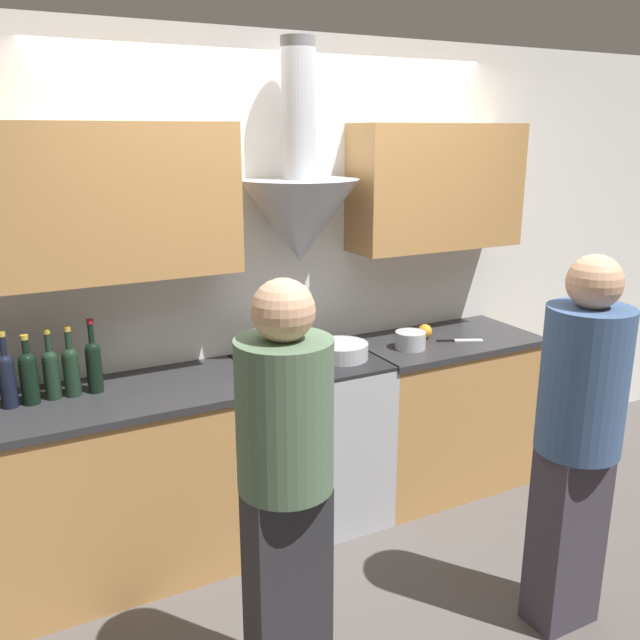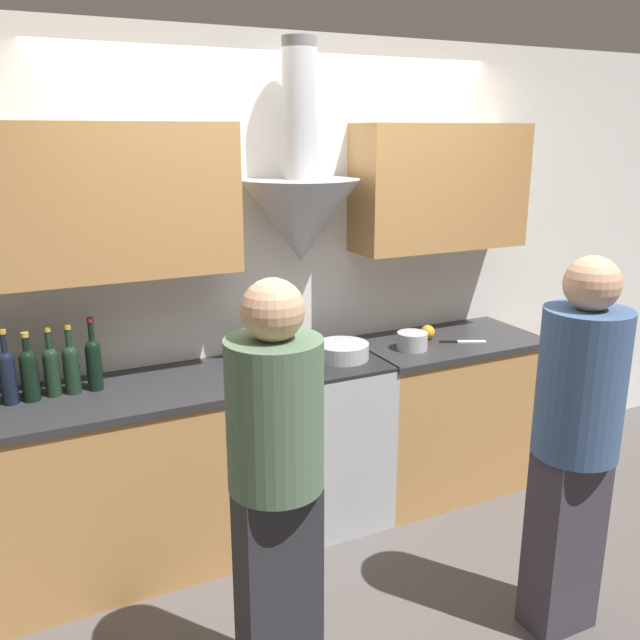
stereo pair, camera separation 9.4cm
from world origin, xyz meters
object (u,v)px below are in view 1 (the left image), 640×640
at_px(wine_bottle_5, 71,368).
at_px(wine_bottle_3, 29,375).
at_px(wine_bottle_4, 51,371).
at_px(saucepan, 410,340).
at_px(person_foreground_left, 286,485).
at_px(orange_fruit, 425,331).
at_px(person_foreground_right, 578,432).
at_px(wine_bottle_2, 7,377).
at_px(stove_range, 311,441).
at_px(mixing_bowl, 342,351).
at_px(stock_pot, 284,353).
at_px(wine_bottle_6, 94,363).

bearing_deg(wine_bottle_5, wine_bottle_3, -175.44).
distance_m(wine_bottle_4, wine_bottle_5, 0.09).
height_order(saucepan, person_foreground_left, person_foreground_left).
xyz_separation_m(orange_fruit, person_foreground_right, (-0.18, -1.31, -0.06)).
bearing_deg(wine_bottle_5, wine_bottle_4, 176.47).
relative_size(wine_bottle_2, saucepan, 2.03).
height_order(wine_bottle_2, person_foreground_right, person_foreground_right).
bearing_deg(wine_bottle_4, stove_range, -3.75).
height_order(mixing_bowl, person_foreground_left, person_foreground_left).
bearing_deg(saucepan, wine_bottle_5, 175.31).
bearing_deg(mixing_bowl, stove_range, 166.83).
xyz_separation_m(wine_bottle_2, person_foreground_left, (0.80, -1.16, -0.16)).
bearing_deg(orange_fruit, stove_range, -176.14).
xyz_separation_m(wine_bottle_2, mixing_bowl, (1.62, -0.10, -0.10)).
xyz_separation_m(person_foreground_left, person_foreground_right, (1.26, -0.16, -0.00)).
bearing_deg(mixing_bowl, wine_bottle_4, 175.16).
distance_m(stove_range, saucepan, 0.78).
height_order(wine_bottle_4, wine_bottle_5, wine_bottle_5).
distance_m(stock_pot, orange_fruit, 0.94).
height_order(wine_bottle_4, orange_fruit, wine_bottle_4).
height_order(wine_bottle_3, orange_fruit, wine_bottle_3).
height_order(wine_bottle_3, saucepan, wine_bottle_3).
bearing_deg(person_foreground_right, wine_bottle_2, 147.36).
distance_m(wine_bottle_4, person_foreground_right, 2.31).
bearing_deg(stove_range, saucepan, -6.56).
height_order(wine_bottle_3, person_foreground_right, person_foreground_right).
xyz_separation_m(stock_pot, mixing_bowl, (0.33, -0.03, -0.03)).
height_order(wine_bottle_3, person_foreground_left, person_foreground_left).
distance_m(wine_bottle_4, person_foreground_left, 1.34).
relative_size(stock_pot, saucepan, 1.41).
bearing_deg(person_foreground_left, wine_bottle_3, 121.62).
bearing_deg(wine_bottle_3, person_foreground_left, -58.38).
bearing_deg(wine_bottle_6, wine_bottle_5, 179.03).
relative_size(wine_bottle_5, wine_bottle_6, 0.94).
bearing_deg(mixing_bowl, stock_pot, 175.52).
distance_m(wine_bottle_3, saucepan, 1.96).
bearing_deg(wine_bottle_3, orange_fruit, -0.31).
relative_size(wine_bottle_3, mixing_bowl, 1.13).
height_order(stove_range, person_foreground_right, person_foreground_right).
height_order(stove_range, mixing_bowl, mixing_bowl).
bearing_deg(person_foreground_right, orange_fruit, 82.33).
bearing_deg(stock_pot, person_foreground_left, -114.49).
distance_m(wine_bottle_2, stock_pot, 1.30).
distance_m(wine_bottle_2, wine_bottle_3, 0.09).
relative_size(wine_bottle_2, person_foreground_right, 0.21).
relative_size(wine_bottle_3, orange_fruit, 3.83).
bearing_deg(person_foreground_left, orange_fruit, 38.68).
relative_size(stove_range, person_foreground_right, 0.56).
bearing_deg(person_foreground_left, wine_bottle_2, 124.63).
height_order(stove_range, wine_bottle_4, wine_bottle_4).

